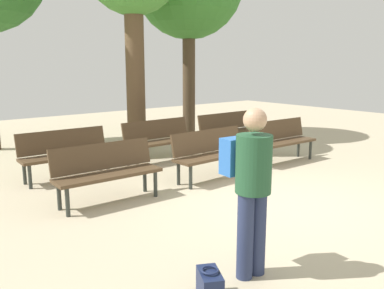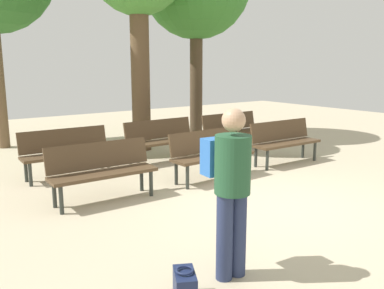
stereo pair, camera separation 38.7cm
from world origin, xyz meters
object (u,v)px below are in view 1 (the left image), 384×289
bench_r0_c0 (106,169)px  visitor_with_backpack (251,182)px  bench_r0_c1 (212,151)px  bench_r1_c0 (65,151)px  handbag (210,285)px  bench_r1_c1 (159,138)px  bench_r0_c2 (281,138)px  bench_r1_c2 (228,129)px

bench_r0_c0 → visitor_with_backpack: 2.84m
bench_r0_c1 → visitor_with_backpack: visitor_with_backpack is taller
bench_r1_c0 → handbag: (-0.53, -4.50, -0.37)m
bench_r0_c0 → bench_r0_c1: same height
visitor_with_backpack → bench_r1_c1: bearing=-109.2°
visitor_with_backpack → bench_r0_c1: bearing=-120.7°
bench_r0_c2 → visitor_with_backpack: bearing=-143.1°
bench_r0_c0 → bench_r1_c2: 4.32m
bench_r0_c1 → bench_r1_c0: (-2.04, 1.64, 0.00)m
bench_r0_c1 → handbag: bench_r0_c1 is taller
bench_r1_c0 → bench_r1_c2: size_ratio=1.00×
bench_r1_c0 → bench_r0_c2: bearing=-20.1°
bench_r0_c0 → bench_r0_c2: 4.01m
bench_r1_c0 → bench_r1_c2: same height
bench_r1_c1 → bench_r1_c2: size_ratio=1.00×
bench_r1_c0 → bench_r0_c0: bearing=-88.7°
bench_r0_c1 → bench_r1_c0: bearing=139.7°
bench_r1_c0 → handbag: size_ratio=4.40×
bench_r0_c0 → bench_r1_c1: size_ratio=1.00×
bench_r0_c0 → bench_r0_c2: bearing=1.4°
bench_r0_c1 → bench_r0_c2: bearing=-0.3°
bench_r0_c2 → bench_r1_c0: (-4.00, 1.59, 0.00)m
bench_r1_c1 → bench_r0_c0: bearing=-142.6°
bench_r1_c2 → bench_r1_c0: bearing=179.4°
bench_r0_c1 → bench_r0_c2: 1.96m
handbag → bench_r0_c1: bearing=48.2°
bench_r0_c0 → bench_r1_c2: same height
bench_r0_c2 → bench_r1_c1: bearing=142.0°
bench_r1_c0 → visitor_with_backpack: (0.07, -4.40, 0.43)m
bench_r0_c0 → bench_r1_c1: bearing=39.7°
visitor_with_backpack → bench_r1_c0: bearing=-84.3°
bench_r0_c1 → visitor_with_backpack: 3.42m
bench_r0_c2 → bench_r1_c1: 2.54m
visitor_with_backpack → bench_r0_c0: bearing=-83.6°
visitor_with_backpack → handbag: visitor_with_backpack is taller
bench_r1_c2 → bench_r0_c2: bearing=-90.9°
bench_r0_c1 → handbag: (-2.57, -2.87, -0.37)m
bench_r0_c0 → visitor_with_backpack: bearing=-87.0°
bench_r1_c0 → bench_r1_c2: (4.00, 0.01, 0.00)m
bench_r0_c0 → bench_r1_c2: bearing=23.2°
bench_r1_c1 → bench_r1_c2: bearing=-1.2°
bench_r0_c0 → handbag: 2.98m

